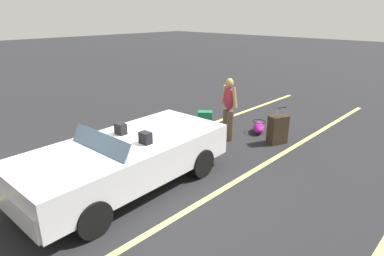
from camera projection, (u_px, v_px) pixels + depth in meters
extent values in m
plane|color=black|center=(128.00, 186.00, 6.36)|extent=(80.00, 80.00, 0.00)
cube|color=#EAE066|center=(94.00, 166.00, 7.18)|extent=(18.00, 0.12, 0.01)
cube|color=#EAE066|center=(179.00, 216.00, 5.43)|extent=(18.00, 0.12, 0.01)
cube|color=silver|center=(125.00, 157.00, 6.15)|extent=(4.17, 1.93, 0.64)
cube|color=silver|center=(54.00, 192.00, 5.17)|extent=(1.38, 1.72, 0.38)
cube|color=slate|center=(100.00, 142.00, 5.63)|extent=(0.24, 1.55, 0.31)
cube|color=black|center=(145.00, 138.00, 5.92)|extent=(0.17, 0.23, 0.22)
cube|color=black|center=(121.00, 129.00, 6.38)|extent=(0.17, 0.23, 0.22)
cylinder|color=black|center=(92.00, 218.00, 4.85)|extent=(0.61, 0.24, 0.60)
cylinder|color=black|center=(42.00, 183.00, 5.86)|extent=(0.61, 0.24, 0.60)
cylinder|color=black|center=(201.00, 163.00, 6.65)|extent=(0.61, 0.24, 0.60)
cylinder|color=black|center=(148.00, 143.00, 7.66)|extent=(0.61, 0.24, 0.60)
cube|color=#2D2319|center=(278.00, 130.00, 8.33)|extent=(0.55, 0.44, 0.74)
cube|color=black|center=(274.00, 130.00, 8.47)|extent=(0.36, 0.17, 0.41)
cylinder|color=gray|center=(277.00, 113.00, 8.04)|extent=(0.03, 0.03, 0.24)
cylinder|color=gray|center=(286.00, 112.00, 8.14)|extent=(0.03, 0.03, 0.24)
cylinder|color=black|center=(282.00, 108.00, 8.05)|extent=(0.25, 0.13, 0.03)
sphere|color=black|center=(274.00, 145.00, 8.29)|extent=(0.04, 0.04, 0.04)
sphere|color=black|center=(284.00, 143.00, 8.42)|extent=(0.04, 0.04, 0.04)
cube|color=#19723F|center=(205.00, 122.00, 9.10)|extent=(0.44, 0.46, 0.62)
sphere|color=black|center=(210.00, 131.00, 9.27)|extent=(0.04, 0.04, 0.04)
sphere|color=black|center=(200.00, 130.00, 9.29)|extent=(0.04, 0.04, 0.04)
ellipsoid|color=#991E8C|center=(259.00, 128.00, 9.14)|extent=(0.70, 0.59, 0.30)
torus|color=black|center=(259.00, 122.00, 9.07)|extent=(0.51, 0.51, 0.02)
cylinder|color=#4C3F2D|center=(231.00, 126.00, 8.49)|extent=(0.17, 0.17, 0.82)
cylinder|color=#4C3F2D|center=(225.00, 124.00, 8.64)|extent=(0.17, 0.17, 0.82)
ellipsoid|color=maroon|center=(229.00, 99.00, 8.33)|extent=(0.27, 0.35, 0.60)
sphere|color=#A37556|center=(230.00, 84.00, 8.20)|extent=(0.21, 0.21, 0.21)
sphere|color=tan|center=(230.00, 82.00, 8.18)|extent=(0.18, 0.18, 0.18)
cylinder|color=#A37556|center=(235.00, 98.00, 8.15)|extent=(0.12, 0.20, 0.53)
cylinder|color=#A37556|center=(224.00, 95.00, 8.46)|extent=(0.12, 0.20, 0.53)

